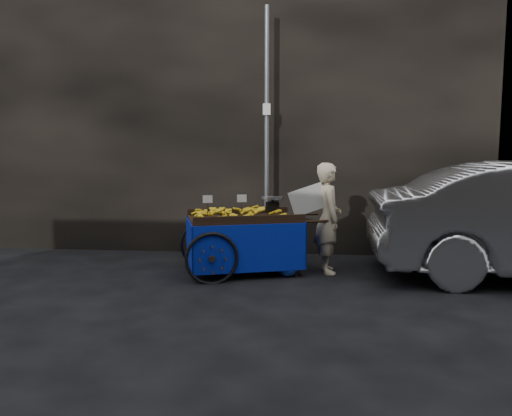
# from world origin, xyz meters

# --- Properties ---
(ground) EXTENTS (80.00, 80.00, 0.00)m
(ground) POSITION_xyz_m (0.00, 0.00, 0.00)
(ground) COLOR black
(ground) RESTS_ON ground
(building_wall) EXTENTS (13.50, 2.00, 5.00)m
(building_wall) POSITION_xyz_m (0.39, 2.60, 2.50)
(building_wall) COLOR black
(building_wall) RESTS_ON ground
(street_pole) EXTENTS (0.12, 0.10, 4.00)m
(street_pole) POSITION_xyz_m (0.30, 1.30, 2.01)
(street_pole) COLOR slate
(street_pole) RESTS_ON ground
(banana_cart) EXTENTS (2.32, 1.54, 1.16)m
(banana_cart) POSITION_xyz_m (0.00, 0.24, 0.72)
(banana_cart) COLOR black
(banana_cart) RESTS_ON ground
(vendor) EXTENTS (0.81, 0.63, 1.58)m
(vendor) POSITION_xyz_m (1.25, 0.37, 0.79)
(vendor) COLOR tan
(vendor) RESTS_ON ground
(plastic_bag) EXTENTS (0.29, 0.23, 0.26)m
(plastic_bag) POSITION_xyz_m (0.69, 0.07, 0.13)
(plastic_bag) COLOR #1636A9
(plastic_bag) RESTS_ON ground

